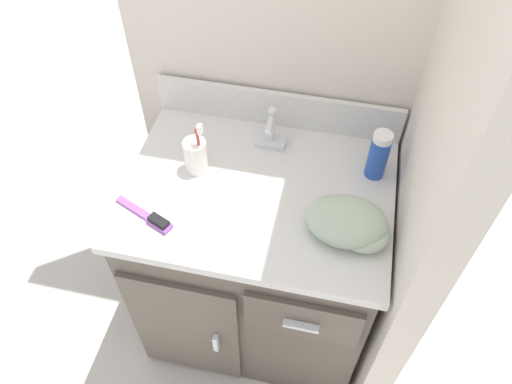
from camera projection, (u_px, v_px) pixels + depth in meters
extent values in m
plane|color=beige|center=(258.00, 311.00, 2.03)|extent=(6.00, 6.00, 0.00)
cube|color=beige|center=(285.00, 22.00, 1.39)|extent=(0.95, 0.08, 2.20)
cube|color=beige|center=(448.00, 127.00, 1.12)|extent=(0.08, 0.66, 2.20)
cube|color=brown|center=(258.00, 263.00, 1.74)|extent=(0.74, 0.54, 0.74)
cube|color=brown|center=(186.00, 331.00, 1.62)|extent=(0.36, 0.02, 0.59)
cube|color=brown|center=(302.00, 320.00, 1.38)|extent=(0.33, 0.02, 0.18)
cube|color=silver|center=(216.00, 343.00, 1.59)|extent=(0.02, 0.02, 0.09)
cube|color=silver|center=(301.00, 326.00, 1.37)|extent=(0.10, 0.02, 0.01)
cube|color=silver|center=(258.00, 192.00, 1.44)|extent=(0.77, 0.58, 0.03)
ellipsoid|color=beige|center=(258.00, 207.00, 1.50)|extent=(0.30, 0.32, 0.17)
cylinder|color=silver|center=(258.00, 223.00, 1.56)|extent=(0.03, 0.03, 0.01)
cube|color=silver|center=(277.00, 109.00, 1.56)|extent=(0.77, 0.02, 0.12)
cube|color=silver|center=(271.00, 141.00, 1.54)|extent=(0.09, 0.06, 0.02)
cylinder|color=silver|center=(272.00, 129.00, 1.50)|extent=(0.02, 0.02, 0.08)
cylinder|color=silver|center=(270.00, 125.00, 1.45)|extent=(0.02, 0.06, 0.02)
sphere|color=silver|center=(273.00, 111.00, 1.46)|extent=(0.03, 0.03, 0.03)
cylinder|color=white|center=(196.00, 156.00, 1.44)|extent=(0.07, 0.07, 0.11)
cylinder|color=#D13838|center=(200.00, 150.00, 1.41)|extent=(0.02, 0.01, 0.16)
cube|color=white|center=(200.00, 129.00, 1.34)|extent=(0.01, 0.02, 0.03)
cylinder|color=#234CB2|center=(378.00, 158.00, 1.42)|extent=(0.06, 0.06, 0.14)
cylinder|color=white|center=(383.00, 137.00, 1.36)|extent=(0.05, 0.05, 0.02)
cube|color=purple|center=(134.00, 208.00, 1.38)|extent=(0.12, 0.07, 0.01)
cube|color=purple|center=(159.00, 224.00, 1.34)|extent=(0.08, 0.06, 0.02)
cube|color=black|center=(159.00, 221.00, 1.33)|extent=(0.06, 0.05, 0.01)
ellipsoid|color=#A8BCA3|center=(347.00, 221.00, 1.31)|extent=(0.22, 0.17, 0.08)
ellipsoid|color=#B0C6AB|center=(364.00, 234.00, 1.30)|extent=(0.13, 0.12, 0.06)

